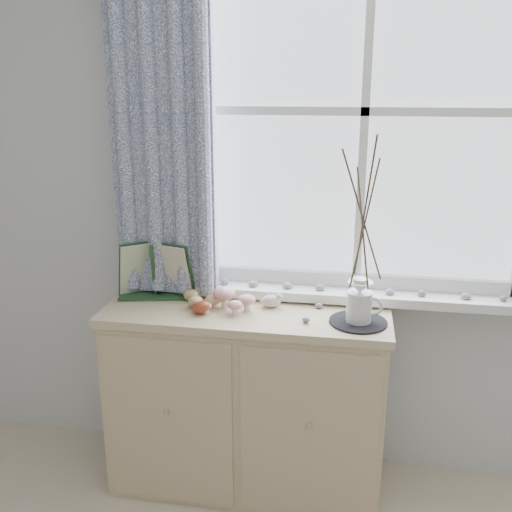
# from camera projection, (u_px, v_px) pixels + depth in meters

# --- Properties ---
(room_shell) EXTENTS (4.04, 4.04, 2.62)m
(room_shell) POSITION_uv_depth(u_px,v_px,m) (102.00, 182.00, 0.61)
(room_shell) COLOR silver
(room_shell) RESTS_ON ground
(sideboard) EXTENTS (1.20, 0.45, 0.85)m
(sideboard) POSITION_uv_depth(u_px,v_px,m) (247.00, 399.00, 2.51)
(sideboard) COLOR beige
(sideboard) RESTS_ON ground
(botanical_book) EXTENTS (0.39, 0.21, 0.26)m
(botanical_book) POSITION_uv_depth(u_px,v_px,m) (152.00, 272.00, 2.46)
(botanical_book) COLOR #1F4123
(botanical_book) RESTS_ON sideboard
(toadstool_cluster) EXTENTS (0.22, 0.15, 0.09)m
(toadstool_cluster) POSITION_uv_depth(u_px,v_px,m) (230.00, 299.00, 2.37)
(toadstool_cluster) COLOR white
(toadstool_cluster) RESTS_ON sideboard
(wooden_eggs) EXTENTS (0.17, 0.18, 0.08)m
(wooden_eggs) POSITION_uv_depth(u_px,v_px,m) (200.00, 301.00, 2.40)
(wooden_eggs) COLOR tan
(wooden_eggs) RESTS_ON sideboard
(songbird_figurine) EXTENTS (0.12, 0.07, 0.06)m
(songbird_figurine) POSITION_uv_depth(u_px,v_px,m) (271.00, 301.00, 2.40)
(songbird_figurine) COLOR silver
(songbird_figurine) RESTS_ON sideboard
(crocheted_doily) EXTENTS (0.23, 0.23, 0.01)m
(crocheted_doily) POSITION_uv_depth(u_px,v_px,m) (358.00, 322.00, 2.25)
(crocheted_doily) COLOR black
(crocheted_doily) RESTS_ON sideboard
(twig_pitcher) EXTENTS (0.33, 0.33, 0.75)m
(twig_pitcher) POSITION_uv_depth(u_px,v_px,m) (364.00, 216.00, 2.13)
(twig_pitcher) COLOR silver
(twig_pitcher) RESTS_ON crocheted_doily
(sideboard_pebbles) EXTENTS (0.33, 0.23, 0.02)m
(sideboard_pebbles) POSITION_uv_depth(u_px,v_px,m) (319.00, 312.00, 2.34)
(sideboard_pebbles) COLOR #959698
(sideboard_pebbles) RESTS_ON sideboard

